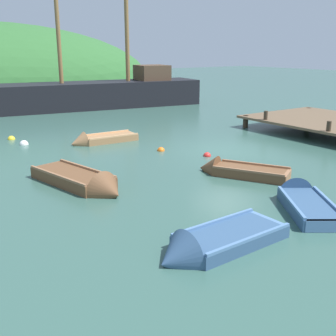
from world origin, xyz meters
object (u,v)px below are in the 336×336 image
object	(u,v)px
rowboat_outer_right	(85,183)
rowboat_center	(211,246)
buoy_orange	(161,151)
rowboat_far	(99,141)
rowboat_outer_left	(303,203)
sailing_ship	(102,98)
rowboat_near_dock	(237,172)
buoy_white	(24,145)
buoy_yellow	(11,139)
buoy_red	(207,156)

from	to	relation	value
rowboat_outer_right	rowboat_center	bearing A→B (deg)	-7.39
buoy_orange	rowboat_center	bearing A→B (deg)	-116.69
rowboat_far	rowboat_outer_left	xyz separation A→B (m)	(1.16, -10.49, 0.01)
sailing_ship	rowboat_near_dock	size ratio (longest dim) A/B	5.50
rowboat_center	rowboat_outer_right	bearing A→B (deg)	-86.58
rowboat_outer_left	buoy_white	world-z (taller)	rowboat_outer_left
sailing_ship	rowboat_far	bearing A→B (deg)	72.41
buoy_orange	rowboat_near_dock	bearing A→B (deg)	-87.09
buoy_yellow	buoy_orange	world-z (taller)	buoy_yellow
rowboat_far	buoy_orange	distance (m)	3.27
rowboat_far	buoy_yellow	bearing A→B (deg)	-41.52
rowboat_outer_right	buoy_red	xyz separation A→B (m)	(5.64, 0.81, -0.12)
rowboat_outer_right	rowboat_center	xyz separation A→B (m)	(0.52, -5.51, -0.03)
rowboat_outer_left	buoy_orange	world-z (taller)	rowboat_outer_left
rowboat_outer_right	rowboat_near_dock	bearing A→B (deg)	57.39
rowboat_outer_right	rowboat_center	world-z (taller)	rowboat_outer_right
rowboat_outer_right	buoy_red	bearing A→B (deg)	85.35
rowboat_outer_right	buoy_yellow	bearing A→B (deg)	167.22
sailing_ship	rowboat_center	bearing A→B (deg)	78.86
rowboat_center	rowboat_near_dock	world-z (taller)	rowboat_center
rowboat_far	buoy_orange	world-z (taller)	rowboat_far
rowboat_far	buoy_red	xyz separation A→B (m)	(2.50, -4.74, -0.09)
rowboat_center	buoy_orange	size ratio (longest dim) A/B	10.13
buoy_red	rowboat_center	bearing A→B (deg)	-129.01
sailing_ship	rowboat_outer_right	xyz separation A→B (m)	(-8.45, -16.18, -0.58)
sailing_ship	buoy_white	bearing A→B (deg)	56.58
rowboat_far	rowboat_outer_left	distance (m)	10.55
rowboat_outer_left	buoy_yellow	world-z (taller)	rowboat_outer_left
buoy_red	buoy_white	distance (m)	8.34
rowboat_near_dock	buoy_white	size ratio (longest dim) A/B	7.99
rowboat_outer_left	rowboat_outer_right	size ratio (longest dim) A/B	0.78
rowboat_near_dock	buoy_white	world-z (taller)	rowboat_near_dock
sailing_ship	rowboat_far	size ratio (longest dim) A/B	5.56
buoy_yellow	buoy_red	bearing A→B (deg)	-53.87
rowboat_center	buoy_red	bearing A→B (deg)	-131.02
rowboat_outer_right	buoy_yellow	world-z (taller)	rowboat_outer_right
buoy_red	buoy_white	world-z (taller)	buoy_white
sailing_ship	buoy_red	world-z (taller)	sailing_ship
buoy_red	buoy_white	xyz separation A→B (m)	(-5.48, 6.28, 0.00)
rowboat_center	buoy_red	xyz separation A→B (m)	(5.12, 6.32, -0.09)
rowboat_far	buoy_orange	bearing A→B (deg)	118.84
rowboat_near_dock	rowboat_far	bearing A→B (deg)	-16.49
rowboat_outer_left	buoy_red	world-z (taller)	rowboat_outer_left
rowboat_outer_left	buoy_white	distance (m)	12.73
rowboat_near_dock	buoy_orange	bearing A→B (deg)	-26.66
rowboat_center	buoy_orange	distance (m)	9.10
sailing_ship	rowboat_center	distance (m)	23.10
buoy_red	buoy_orange	bearing A→B (deg)	119.53
sailing_ship	rowboat_far	world-z (taller)	sailing_ship
buoy_orange	buoy_red	bearing A→B (deg)	-60.47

